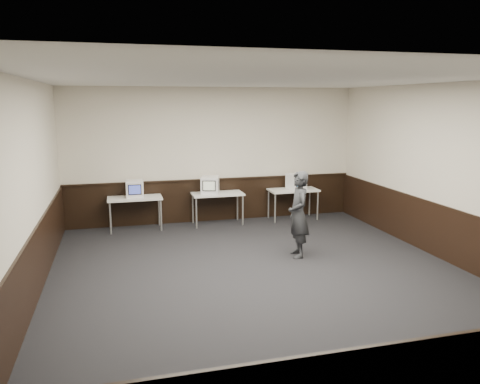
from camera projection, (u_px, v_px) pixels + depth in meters
name	position (u px, v px, depth m)	size (l,w,h in m)	color
floor	(264.00, 278.00, 7.70)	(8.00, 8.00, 0.00)	black
ceiling	(266.00, 79.00, 7.09)	(8.00, 8.00, 0.00)	white
back_wall	(214.00, 155.00, 11.19)	(7.00, 7.00, 0.00)	beige
front_wall	(424.00, 269.00, 3.60)	(7.00, 7.00, 0.00)	beige
left_wall	(26.00, 194.00, 6.51)	(8.00, 8.00, 0.00)	beige
right_wall	(453.00, 174.00, 8.28)	(8.00, 8.00, 0.00)	beige
wainscot_back	(214.00, 200.00, 11.38)	(6.98, 0.04, 1.00)	black
wainscot_left	(34.00, 269.00, 6.73)	(0.04, 7.98, 1.00)	black
wainscot_right	(447.00, 234.00, 8.48)	(0.04, 7.98, 1.00)	black
wainscot_rail	(214.00, 179.00, 11.26)	(6.98, 0.06, 0.04)	black
desk_left	(135.00, 200.00, 10.51)	(1.20, 0.60, 0.75)	silver
desk_center	(217.00, 196.00, 10.99)	(1.20, 0.60, 0.75)	silver
desk_right	(293.00, 192.00, 11.47)	(1.20, 0.60, 0.75)	silver
emac_left	(135.00, 189.00, 10.46)	(0.40, 0.43, 0.38)	white
emac_center	(210.00, 185.00, 10.87)	(0.51, 0.52, 0.40)	white
emac_right	(296.00, 182.00, 11.42)	(0.46, 0.48, 0.38)	white
person	(298.00, 214.00, 8.67)	(0.59, 0.39, 1.61)	#26282B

